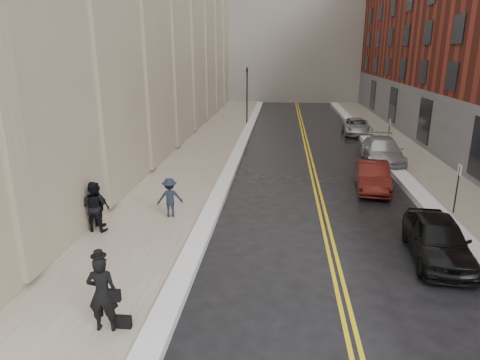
% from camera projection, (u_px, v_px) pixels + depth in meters
% --- Properties ---
extents(ground, '(160.00, 160.00, 0.00)m').
position_uv_depth(ground, '(251.00, 319.00, 11.04)').
color(ground, black).
rests_on(ground, ground).
extents(sidewalk_left, '(4.00, 64.00, 0.15)m').
position_uv_depth(sidewalk_left, '(198.00, 160.00, 26.67)').
color(sidewalk_left, gray).
rests_on(sidewalk_left, ground).
extents(sidewalk_right, '(3.00, 64.00, 0.15)m').
position_uv_depth(sidewalk_right, '(422.00, 166.00, 25.40)').
color(sidewalk_right, gray).
rests_on(sidewalk_right, ground).
extents(lane_stripe_a, '(0.12, 64.00, 0.01)m').
position_uv_depth(lane_stripe_a, '(309.00, 164.00, 26.05)').
color(lane_stripe_a, gold).
rests_on(lane_stripe_a, ground).
extents(lane_stripe_b, '(0.12, 64.00, 0.01)m').
position_uv_depth(lane_stripe_b, '(313.00, 164.00, 26.02)').
color(lane_stripe_b, gold).
rests_on(lane_stripe_b, ground).
extents(snow_ridge_left, '(0.70, 60.80, 0.26)m').
position_uv_depth(snow_ridge_left, '(235.00, 160.00, 26.44)').
color(snow_ridge_left, white).
rests_on(snow_ridge_left, ground).
extents(snow_ridge_right, '(0.85, 60.80, 0.30)m').
position_uv_depth(snow_ridge_right, '(390.00, 164.00, 25.55)').
color(snow_ridge_right, white).
rests_on(snow_ridge_right, ground).
extents(traffic_signal, '(0.18, 0.15, 5.20)m').
position_uv_depth(traffic_signal, '(247.00, 91.00, 38.95)').
color(traffic_signal, black).
rests_on(traffic_signal, ground).
extents(parking_sign_near, '(0.06, 0.35, 2.23)m').
position_uv_depth(parking_sign_near, '(457.00, 185.00, 17.52)').
color(parking_sign_near, black).
rests_on(parking_sign_near, ground).
extents(parking_sign_far, '(0.06, 0.35, 2.23)m').
position_uv_depth(parking_sign_far, '(389.00, 132.00, 28.94)').
color(parking_sign_far, black).
rests_on(parking_sign_far, ground).
extents(car_black, '(2.08, 4.40, 1.46)m').
position_uv_depth(car_black, '(438.00, 239.00, 14.02)').
color(car_black, black).
rests_on(car_black, ground).
extents(car_maroon, '(1.94, 4.34, 1.38)m').
position_uv_depth(car_maroon, '(373.00, 176.00, 21.11)').
color(car_maroon, '#46110C').
rests_on(car_maroon, ground).
extents(car_silver_near, '(2.48, 5.45, 1.55)m').
position_uv_depth(car_silver_near, '(383.00, 151.00, 25.97)').
color(car_silver_near, '#A5A8AC').
rests_on(car_silver_near, ground).
extents(car_silver_far, '(2.36, 4.71, 1.28)m').
position_uv_depth(car_silver_far, '(357.00, 126.00, 35.23)').
color(car_silver_far, '#A7A9AF').
rests_on(car_silver_far, ground).
extents(pedestrian_main, '(0.76, 0.54, 1.97)m').
position_uv_depth(pedestrian_main, '(102.00, 293.00, 10.13)').
color(pedestrian_main, black).
rests_on(pedestrian_main, sidewalk_left).
extents(pedestrian_a, '(0.99, 0.81, 1.92)m').
position_uv_depth(pedestrian_a, '(94.00, 206.00, 15.85)').
color(pedestrian_a, black).
rests_on(pedestrian_a, sidewalk_left).
extents(pedestrian_b, '(1.18, 0.91, 1.61)m').
position_uv_depth(pedestrian_b, '(170.00, 197.00, 17.26)').
color(pedestrian_b, black).
rests_on(pedestrian_b, sidewalk_left).
extents(pedestrian_c, '(1.05, 0.67, 1.67)m').
position_uv_depth(pedestrian_c, '(98.00, 206.00, 16.22)').
color(pedestrian_c, black).
rests_on(pedestrian_c, sidewalk_left).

